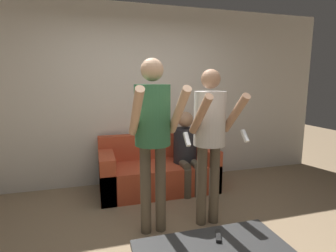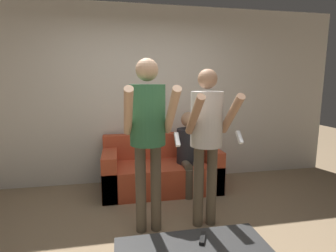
% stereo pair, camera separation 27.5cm
% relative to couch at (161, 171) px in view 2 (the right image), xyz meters
% --- Properties ---
extents(wall_back, '(6.40, 0.06, 2.70)m').
position_rel_couch_xyz_m(wall_back, '(-0.23, 0.43, 1.08)').
color(wall_back, silver).
rests_on(wall_back, ground_plane).
extents(couch, '(1.66, 0.79, 0.78)m').
position_rel_couch_xyz_m(couch, '(0.00, 0.00, 0.00)').
color(couch, '#C64C2D').
rests_on(couch, ground_plane).
extents(person_standing_left, '(0.48, 0.68, 1.79)m').
position_rel_couch_xyz_m(person_standing_left, '(-0.31, -1.10, 0.86)').
color(person_standing_left, brown).
rests_on(person_standing_left, ground_plane).
extents(person_standing_right, '(0.45, 0.61, 1.70)m').
position_rel_couch_xyz_m(person_standing_right, '(0.31, -1.10, 0.79)').
color(person_standing_right, brown).
rests_on(person_standing_right, ground_plane).
extents(person_seated, '(0.34, 0.54, 1.15)m').
position_rel_couch_xyz_m(person_seated, '(0.39, -0.14, 0.36)').
color(person_seated, brown).
rests_on(person_seated, ground_plane).
extents(remote_on_table, '(0.10, 0.15, 0.02)m').
position_rel_couch_xyz_m(remote_on_table, '(-0.01, -1.97, 0.16)').
color(remote_on_table, black).
rests_on(remote_on_table, coffee_table).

